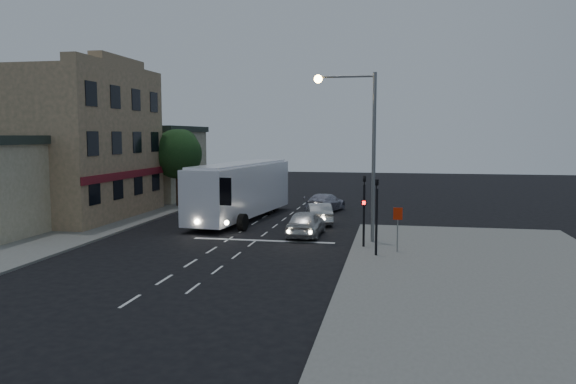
% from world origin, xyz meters
% --- Properties ---
extents(ground, '(120.00, 120.00, 0.00)m').
position_xyz_m(ground, '(0.00, 0.00, 0.00)').
color(ground, black).
extents(sidewalk_near, '(12.00, 24.00, 0.12)m').
position_xyz_m(sidewalk_near, '(13.00, -4.00, 0.06)').
color(sidewalk_near, slate).
rests_on(sidewalk_near, ground).
extents(sidewalk_far, '(12.00, 50.00, 0.12)m').
position_xyz_m(sidewalk_far, '(-13.00, 8.00, 0.06)').
color(sidewalk_far, slate).
rests_on(sidewalk_far, ground).
extents(road_markings, '(8.00, 30.55, 0.01)m').
position_xyz_m(road_markings, '(1.29, 3.31, 0.00)').
color(road_markings, silver).
rests_on(road_markings, ground).
extents(tour_bus, '(4.25, 13.08, 3.94)m').
position_xyz_m(tour_bus, '(-1.29, 9.32, 2.13)').
color(tour_bus, white).
rests_on(tour_bus, ground).
extents(car_suv, '(1.91, 4.55, 1.54)m').
position_xyz_m(car_suv, '(4.12, 3.80, 0.77)').
color(car_suv, silver).
rests_on(car_suv, ground).
extents(car_sedan_a, '(2.37, 4.40, 1.38)m').
position_xyz_m(car_sedan_a, '(4.24, 8.53, 0.69)').
color(car_sedan_a, '#BDBDBD').
rests_on(car_sedan_a, ground).
extents(car_sedan_b, '(3.00, 5.15, 1.40)m').
position_xyz_m(car_sedan_b, '(3.94, 14.38, 0.70)').
color(car_sedan_b, '#AFADBF').
rests_on(car_sedan_b, ground).
extents(traffic_signal_main, '(0.25, 0.35, 4.10)m').
position_xyz_m(traffic_signal_main, '(7.60, 0.78, 2.42)').
color(traffic_signal_main, black).
rests_on(traffic_signal_main, sidewalk_near).
extents(traffic_signal_side, '(0.18, 0.15, 4.10)m').
position_xyz_m(traffic_signal_side, '(8.30, -1.20, 2.42)').
color(traffic_signal_side, black).
rests_on(traffic_signal_side, sidewalk_near).
extents(regulatory_sign, '(0.45, 0.12, 2.20)m').
position_xyz_m(regulatory_sign, '(9.30, -0.24, 1.60)').
color(regulatory_sign, slate).
rests_on(regulatory_sign, sidewalk_near).
extents(streetlight, '(3.32, 0.44, 9.00)m').
position_xyz_m(streetlight, '(7.34, 2.20, 5.73)').
color(streetlight, slate).
rests_on(streetlight, sidewalk_near).
extents(main_building, '(10.12, 12.00, 11.00)m').
position_xyz_m(main_building, '(-13.96, 8.00, 5.16)').
color(main_building, '#766949').
rests_on(main_building, sidewalk_far).
extents(low_building_north, '(9.40, 9.40, 6.50)m').
position_xyz_m(low_building_north, '(-13.50, 20.00, 3.39)').
color(low_building_north, '#9B9573').
rests_on(low_building_north, sidewalk_far).
extents(street_tree, '(4.00, 4.00, 6.20)m').
position_xyz_m(street_tree, '(-8.21, 15.02, 4.50)').
color(street_tree, black).
rests_on(street_tree, sidewalk_far).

